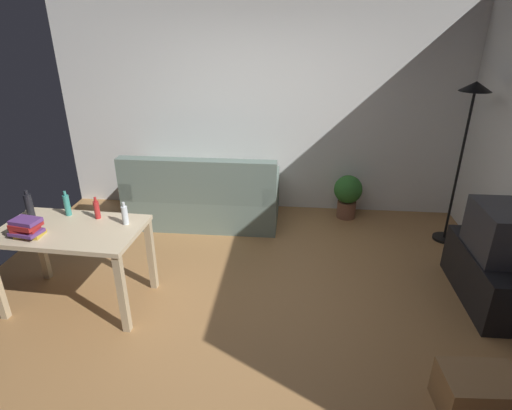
% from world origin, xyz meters
% --- Properties ---
extents(ground_plane, '(5.20, 4.40, 0.02)m').
position_xyz_m(ground_plane, '(0.00, 0.00, -0.01)').
color(ground_plane, '#9E7042').
extents(wall_rear, '(5.20, 0.10, 2.70)m').
position_xyz_m(wall_rear, '(0.00, 2.20, 1.35)').
color(wall_rear, white).
rests_on(wall_rear, ground_plane).
extents(couch, '(1.86, 0.84, 0.92)m').
position_xyz_m(couch, '(-0.67, 1.59, 0.31)').
color(couch, slate).
rests_on(couch, ground_plane).
extents(tv_stand, '(0.44, 1.10, 0.48)m').
position_xyz_m(tv_stand, '(2.25, 0.25, 0.24)').
color(tv_stand, black).
rests_on(tv_stand, ground_plane).
extents(tv, '(0.41, 0.60, 0.44)m').
position_xyz_m(tv, '(2.25, 0.25, 0.70)').
color(tv, '#2D2D33').
rests_on(tv, tv_stand).
extents(torchiere_lamp, '(0.32, 0.32, 1.81)m').
position_xyz_m(torchiere_lamp, '(2.25, 1.39, 1.41)').
color(torchiere_lamp, black).
rests_on(torchiere_lamp, ground_plane).
extents(desk, '(1.23, 0.76, 0.76)m').
position_xyz_m(desk, '(-1.43, -0.15, 0.65)').
color(desk, '#C6B28E').
rests_on(desk, ground_plane).
extents(potted_plant, '(0.36, 0.36, 0.57)m').
position_xyz_m(potted_plant, '(1.15, 1.90, 0.33)').
color(potted_plant, brown).
rests_on(potted_plant, ground_plane).
extents(storage_box, '(0.50, 0.37, 0.30)m').
position_xyz_m(storage_box, '(1.70, -1.02, 0.15)').
color(storage_box, olive).
rests_on(storage_box, ground_plane).
extents(bottle_dark, '(0.07, 0.07, 0.26)m').
position_xyz_m(bottle_dark, '(-1.88, 0.03, 0.87)').
color(bottle_dark, black).
rests_on(bottle_dark, desk).
extents(bottle_tall, '(0.05, 0.05, 0.23)m').
position_xyz_m(bottle_tall, '(-1.56, 0.10, 0.86)').
color(bottle_tall, teal).
rests_on(bottle_tall, desk).
extents(bottle_red, '(0.05, 0.05, 0.20)m').
position_xyz_m(bottle_red, '(-1.27, 0.06, 0.85)').
color(bottle_red, '#AD2323').
rests_on(bottle_red, desk).
extents(bottle_clear, '(0.05, 0.05, 0.20)m').
position_xyz_m(bottle_clear, '(-0.98, -0.03, 0.85)').
color(bottle_clear, silver).
rests_on(bottle_clear, desk).
extents(book_stack, '(0.26, 0.21, 0.16)m').
position_xyz_m(book_stack, '(-1.69, -0.32, 0.84)').
color(book_stack, '#B7932D').
rests_on(book_stack, desk).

